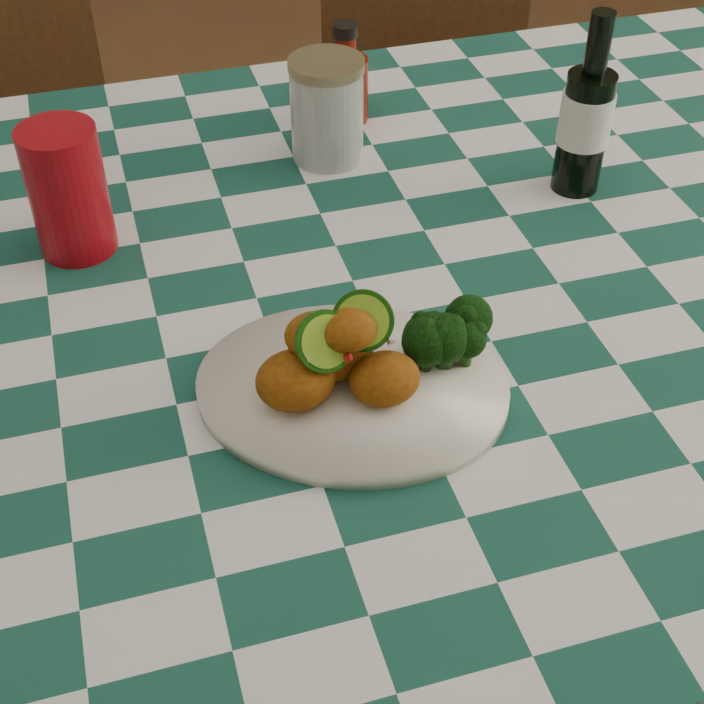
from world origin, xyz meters
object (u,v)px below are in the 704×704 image
object	(u,v)px
dining_table	(352,517)
fried_chicken_pile	(347,348)
plate	(352,390)
red_tumbler	(68,191)
mason_jar	(327,110)
wooden_chair_right	(419,198)
beer_bottle	(588,105)
ketchup_bottle	(345,73)

from	to	relation	value
dining_table	fried_chicken_pile	xyz separation A→B (m)	(-0.05, -0.17, 0.45)
plate	red_tumbler	size ratio (longest dim) A/B	1.99
fried_chicken_pile	mason_jar	size ratio (longest dim) A/B	1.05
fried_chicken_pile	wooden_chair_right	world-z (taller)	fried_chicken_pile
plate	beer_bottle	distance (m)	0.45
dining_table	fried_chicken_pile	bearing A→B (deg)	-108.16
fried_chicken_pile	red_tumbler	xyz separation A→B (m)	(-0.21, 0.31, 0.01)
dining_table	ketchup_bottle	bearing A→B (deg)	75.15
fried_chicken_pile	red_tumbler	bearing A→B (deg)	124.82
dining_table	red_tumbler	distance (m)	0.55
plate	beer_bottle	size ratio (longest dim) A/B	1.34
mason_jar	wooden_chair_right	distance (m)	0.68
fried_chicken_pile	mason_jar	xyz separation A→B (m)	(0.10, 0.41, 0.00)
plate	wooden_chair_right	distance (m)	1.00
wooden_chair_right	mason_jar	bearing A→B (deg)	-106.05
dining_table	mason_jar	distance (m)	0.52
ketchup_bottle	mason_jar	size ratio (longest dim) A/B	1.02
mason_jar	beer_bottle	distance (m)	0.30
plate	beer_bottle	xyz separation A→B (m)	(0.35, 0.27, 0.10)
ketchup_bottle	red_tumbler	bearing A→B (deg)	-151.73
plate	wooden_chair_right	world-z (taller)	wooden_chair_right
wooden_chair_right	ketchup_bottle	bearing A→B (deg)	-107.23
dining_table	wooden_chair_right	world-z (taller)	wooden_chair_right
plate	dining_table	bearing A→B (deg)	73.39
plate	red_tumbler	distance (m)	0.38
mason_jar	wooden_chair_right	size ratio (longest dim) A/B	0.16
plate	ketchup_bottle	world-z (taller)	ketchup_bottle
plate	wooden_chair_right	bearing A→B (deg)	65.74
fried_chicken_pile	mason_jar	bearing A→B (deg)	76.97
ketchup_bottle	mason_jar	world-z (taller)	ketchup_bottle
dining_table	mason_jar	bearing A→B (deg)	80.51
red_tumbler	mason_jar	xyz separation A→B (m)	(0.31, 0.11, -0.01)
mason_jar	beer_bottle	world-z (taller)	beer_bottle
dining_table	beer_bottle	xyz separation A→B (m)	(0.30, 0.10, 0.50)
red_tumbler	beer_bottle	world-z (taller)	beer_bottle
dining_table	ketchup_bottle	distance (m)	0.57
mason_jar	beer_bottle	size ratio (longest dim) A/B	0.59
plate	mason_jar	bearing A→B (deg)	77.62
plate	ketchup_bottle	bearing A→B (deg)	74.56
red_tumbler	beer_bottle	distance (m)	0.57
fried_chicken_pile	ketchup_bottle	world-z (taller)	ketchup_bottle
dining_table	wooden_chair_right	size ratio (longest dim) A/B	2.04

